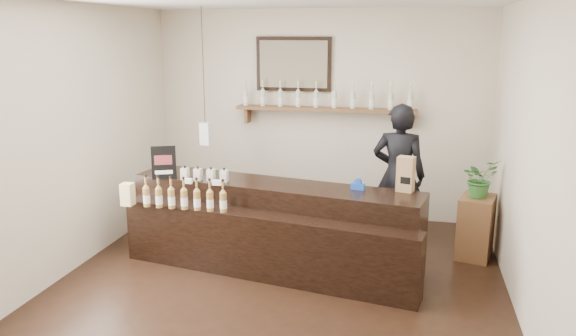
{
  "coord_description": "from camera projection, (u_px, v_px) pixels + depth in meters",
  "views": [
    {
      "loc": [
        1.24,
        -4.98,
        2.49
      ],
      "look_at": [
        -0.03,
        0.7,
        1.08
      ],
      "focal_mm": 35.0,
      "sensor_mm": 36.0,
      "label": 1
    }
  ],
  "objects": [
    {
      "name": "back_wall_decor",
      "position": [
        306.0,
        89.0,
        7.44
      ],
      "size": [
        2.66,
        0.96,
        1.69
      ],
      "color": "brown",
      "rests_on": "ground"
    },
    {
      "name": "tape_dispenser",
      "position": [
        358.0,
        185.0,
        5.8
      ],
      "size": [
        0.15,
        0.09,
        0.12
      ],
      "color": "#1743A2",
      "rests_on": "counter"
    },
    {
      "name": "paper_bag",
      "position": [
        406.0,
        174.0,
        5.71
      ],
      "size": [
        0.19,
        0.16,
        0.36
      ],
      "color": "#9C7C4B",
      "rests_on": "counter"
    },
    {
      "name": "ground",
      "position": [
        276.0,
        290.0,
        5.57
      ],
      "size": [
        5.0,
        5.0,
        0.0
      ],
      "primitive_type": "plane",
      "color": "black",
      "rests_on": "ground"
    },
    {
      "name": "side_cabinet",
      "position": [
        476.0,
        227.0,
        6.33
      ],
      "size": [
        0.46,
        0.56,
        0.71
      ],
      "color": "brown",
      "rests_on": "ground"
    },
    {
      "name": "counter",
      "position": [
        270.0,
        229.0,
        6.06
      ],
      "size": [
        3.29,
        1.43,
        1.06
      ],
      "color": "black",
      "rests_on": "ground"
    },
    {
      "name": "shopkeeper",
      "position": [
        399.0,
        166.0,
        6.58
      ],
      "size": [
        0.74,
        0.53,
        1.93
      ],
      "primitive_type": "imported",
      "rotation": [
        0.0,
        0.0,
        3.04
      ],
      "color": "black",
      "rests_on": "ground"
    },
    {
      "name": "promo_sign",
      "position": [
        164.0,
        163.0,
        6.19
      ],
      "size": [
        0.25,
        0.12,
        0.37
      ],
      "color": "black",
      "rests_on": "counter"
    },
    {
      "name": "room_shell",
      "position": [
        275.0,
        120.0,
        5.17
      ],
      "size": [
        5.0,
        5.0,
        5.0
      ],
      "color": "beige",
      "rests_on": "ground"
    },
    {
      "name": "potted_plant",
      "position": [
        480.0,
        178.0,
        6.2
      ],
      "size": [
        0.51,
        0.5,
        0.43
      ],
      "primitive_type": "imported",
      "rotation": [
        0.0,
        0.0,
        0.65
      ],
      "color": "#2F6729",
      "rests_on": "side_cabinet"
    }
  ]
}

